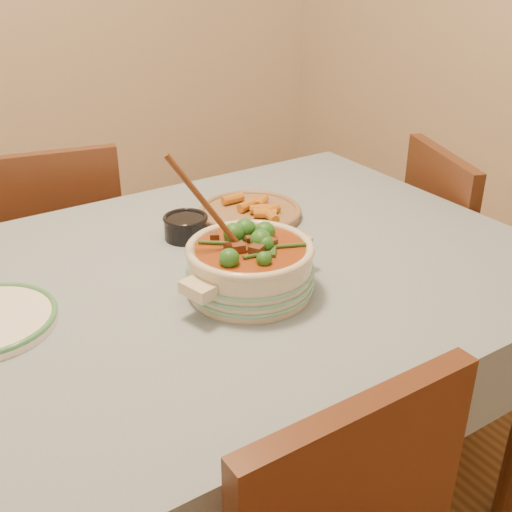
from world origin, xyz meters
The scene contains 6 objects.
dining_table centered at (0.00, 0.00, 0.66)m, with size 1.68×1.08×0.76m.
stew_casserole centered at (0.10, -0.11, 0.82)m, with size 0.34×0.31×0.32m.
condiment_bowl centered at (0.11, 0.19, 0.79)m, with size 0.13×0.13×0.06m.
fried_plate centered at (0.31, 0.21, 0.77)m, with size 0.31×0.31×0.05m.
chair_far centered at (-0.04, 0.83, 0.49)m, with size 0.48×0.48×0.86m.
chair_right centered at (1.02, 0.08, 0.48)m, with size 0.51×0.51×0.85m.
Camera 1 is at (-0.53, -1.10, 1.44)m, focal length 45.00 mm.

